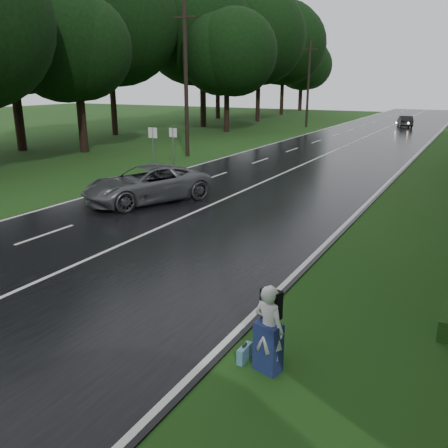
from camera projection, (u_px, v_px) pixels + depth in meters
The scene contains 14 objects.
ground at pixel (64, 271), 13.19m from camera, with size 160.00×160.00×0.00m, color #1B3F12.
road at pixel (303, 165), 29.99m from camera, with size 12.00×140.00×0.04m, color black.
lane_center at pixel (303, 164), 29.99m from camera, with size 0.12×140.00×0.01m, color silver.
grey_car at pixel (147, 184), 20.51m from camera, with size 2.59×5.61×1.56m, color #4E5153.
far_car at pixel (405, 121), 54.51m from camera, with size 1.37×3.93×1.30m, color black.
hitchhiker at pixel (269, 331), 8.46m from camera, with size 0.71×0.67×1.70m.
suitcase at pixel (245, 353), 8.93m from camera, with size 0.12×0.43×0.30m, color teal.
utility_pole_mid at pixel (188, 156), 33.54m from camera, with size 1.80×0.28×10.19m, color black, non-canonical shape.
utility_pole_far at pixel (306, 127), 55.07m from camera, with size 1.80×0.28×9.53m, color black, non-canonical shape.
road_sign_a at pixel (154, 170), 28.16m from camera, with size 0.61×0.10×2.53m, color white, non-canonical shape.
road_sign_b at pixel (174, 165), 29.90m from camera, with size 0.56×0.10×2.33m, color white, non-canonical shape.
tree_left_d at pixel (85, 152), 35.59m from camera, with size 8.83×8.83×13.79m, color black, non-canonical shape.
tree_left_e at pixel (227, 132), 50.08m from camera, with size 8.96×8.96×13.99m, color black, non-canonical shape.
tree_left_f at pixel (257, 121), 63.07m from camera, with size 11.63×11.63×18.18m, color black, non-canonical shape.
Camera 1 is at (9.80, -8.60, 5.10)m, focal length 37.70 mm.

